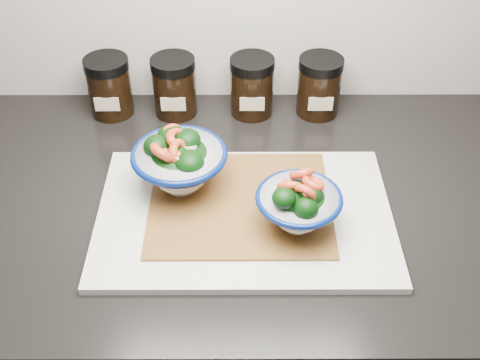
{
  "coord_description": "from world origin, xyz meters",
  "views": [
    {
      "loc": [
        -0.05,
        0.73,
        1.55
      ],
      "look_at": [
        -0.05,
        1.42,
        0.96
      ],
      "focal_mm": 45.0,
      "sensor_mm": 36.0,
      "label": 1
    }
  ],
  "objects_px": {
    "bowl_right": "(298,205)",
    "spice_jar_a": "(109,86)",
    "cutting_board": "(245,215)",
    "spice_jar_d": "(319,86)",
    "bowl_left": "(179,162)",
    "spice_jar_b": "(174,86)",
    "spice_jar_c": "(252,86)"
  },
  "relations": [
    {
      "from": "cutting_board",
      "to": "spice_jar_d",
      "type": "distance_m",
      "value": 0.33
    },
    {
      "from": "bowl_right",
      "to": "spice_jar_a",
      "type": "height_order",
      "value": "bowl_right"
    },
    {
      "from": "cutting_board",
      "to": "spice_jar_b",
      "type": "height_order",
      "value": "spice_jar_b"
    },
    {
      "from": "bowl_right",
      "to": "spice_jar_c",
      "type": "distance_m",
      "value": 0.33
    },
    {
      "from": "bowl_right",
      "to": "spice_jar_d",
      "type": "distance_m",
      "value": 0.33
    },
    {
      "from": "cutting_board",
      "to": "bowl_left",
      "type": "distance_m",
      "value": 0.13
    },
    {
      "from": "bowl_left",
      "to": "bowl_right",
      "type": "height_order",
      "value": "bowl_left"
    },
    {
      "from": "spice_jar_a",
      "to": "spice_jar_c",
      "type": "bearing_deg",
      "value": 0.0
    },
    {
      "from": "spice_jar_b",
      "to": "spice_jar_c",
      "type": "height_order",
      "value": "same"
    },
    {
      "from": "bowl_left",
      "to": "spice_jar_d",
      "type": "distance_m",
      "value": 0.34
    },
    {
      "from": "spice_jar_b",
      "to": "spice_jar_a",
      "type": "bearing_deg",
      "value": 180.0
    },
    {
      "from": "spice_jar_a",
      "to": "spice_jar_c",
      "type": "height_order",
      "value": "same"
    },
    {
      "from": "spice_jar_b",
      "to": "spice_jar_c",
      "type": "xyz_separation_m",
      "value": [
        0.14,
        0.0,
        0.0
      ]
    },
    {
      "from": "cutting_board",
      "to": "spice_jar_a",
      "type": "bearing_deg",
      "value": 130.46
    },
    {
      "from": "bowl_right",
      "to": "spice_jar_b",
      "type": "xyz_separation_m",
      "value": [
        -0.2,
        0.32,
        -0.0
      ]
    },
    {
      "from": "spice_jar_a",
      "to": "bowl_left",
      "type": "bearing_deg",
      "value": -57.67
    },
    {
      "from": "spice_jar_a",
      "to": "spice_jar_d",
      "type": "distance_m",
      "value": 0.39
    },
    {
      "from": "cutting_board",
      "to": "spice_jar_d",
      "type": "relative_size",
      "value": 3.98
    },
    {
      "from": "cutting_board",
      "to": "spice_jar_c",
      "type": "distance_m",
      "value": 0.3
    },
    {
      "from": "spice_jar_a",
      "to": "spice_jar_d",
      "type": "xyz_separation_m",
      "value": [
        0.39,
        0.0,
        0.0
      ]
    },
    {
      "from": "cutting_board",
      "to": "bowl_left",
      "type": "height_order",
      "value": "bowl_left"
    },
    {
      "from": "bowl_left",
      "to": "bowl_right",
      "type": "xyz_separation_m",
      "value": [
        0.18,
        -0.09,
        -0.01
      ]
    },
    {
      "from": "cutting_board",
      "to": "bowl_left",
      "type": "relative_size",
      "value": 3.0
    },
    {
      "from": "spice_jar_b",
      "to": "cutting_board",
      "type": "bearing_deg",
      "value": -66.29
    },
    {
      "from": "spice_jar_b",
      "to": "spice_jar_d",
      "type": "distance_m",
      "value": 0.27
    },
    {
      "from": "spice_jar_b",
      "to": "spice_jar_c",
      "type": "relative_size",
      "value": 1.0
    },
    {
      "from": "bowl_left",
      "to": "spice_jar_b",
      "type": "relative_size",
      "value": 1.33
    },
    {
      "from": "spice_jar_b",
      "to": "spice_jar_d",
      "type": "bearing_deg",
      "value": 0.0
    },
    {
      "from": "bowl_left",
      "to": "bowl_right",
      "type": "relative_size",
      "value": 1.18
    },
    {
      "from": "bowl_left",
      "to": "bowl_right",
      "type": "bearing_deg",
      "value": -27.04
    },
    {
      "from": "cutting_board",
      "to": "spice_jar_b",
      "type": "bearing_deg",
      "value": 113.71
    },
    {
      "from": "cutting_board",
      "to": "spice_jar_b",
      "type": "relative_size",
      "value": 3.98
    }
  ]
}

